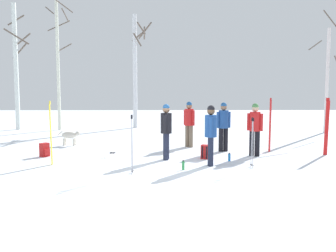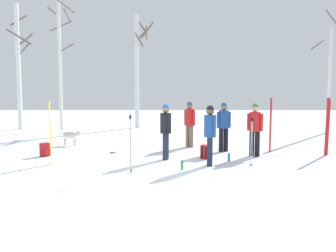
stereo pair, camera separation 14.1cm
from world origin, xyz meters
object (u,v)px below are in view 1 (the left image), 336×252
object	(u,v)px
ski_pair_planted_2	(51,133)
birch_tree_1	(58,62)
person_4	(223,124)
ski_poles_0	(132,143)
ski_poles_1	(252,141)
dog	(70,136)
ski_pair_planted_0	(270,125)
backpack_0	(45,150)
ski_pair_planted_1	(327,127)
person_2	(166,128)
person_1	(211,131)
ski_pair_lying_0	(112,154)
person_0	(255,126)
person_3	(189,121)
birch_tree_2	(136,68)
backpack_1	(206,152)
water_bottle_1	(229,157)
birch_tree_0	(16,65)
water_bottle_0	(183,165)
birch_tree_3	(327,77)

from	to	relation	value
ski_pair_planted_2	birch_tree_1	distance (m)	10.11
person_4	ski_poles_0	distance (m)	4.47
birch_tree_1	ski_poles_1	bearing A→B (deg)	-50.48
ski_poles_0	birch_tree_1	bearing A→B (deg)	114.65
person_4	dog	bearing A→B (deg)	166.11
ski_pair_planted_0	backpack_0	distance (m)	7.62
ski_pair_planted_1	birch_tree_1	distance (m)	13.79
backpack_0	ski_pair_planted_1	bearing A→B (deg)	1.17
person_2	backpack_0	world-z (taller)	person_2
backpack_0	person_1	bearing A→B (deg)	-15.80
person_2	ski_pair_lying_0	size ratio (longest dim) A/B	1.01
person_0	ski_pair_planted_0	world-z (taller)	ski_pair_planted_0
person_0	person_3	bearing A→B (deg)	136.07
ski_pair_planted_0	ski_pair_lying_0	xyz separation A→B (m)	(-5.44, -0.39, -0.92)
person_2	person_3	size ratio (longest dim) A/B	1.00
dog	birch_tree_2	world-z (taller)	birch_tree_2
person_4	ski_pair_lying_0	distance (m)	3.97
person_3	person_4	world-z (taller)	same
backpack_0	birch_tree_1	distance (m)	8.94
person_2	ski_poles_0	world-z (taller)	person_2
ski_poles_1	person_2	bearing A→B (deg)	153.40
person_0	birch_tree_2	size ratio (longest dim) A/B	0.27
person_0	ski_pair_planted_2	xyz separation A→B (m)	(-6.15, -1.39, -0.07)
backpack_0	backpack_1	size ratio (longest dim) A/B	1.00
water_bottle_1	birch_tree_0	xyz separation A→B (m)	(-9.95, 9.13, 3.40)
ski_pair_planted_2	backpack_1	xyz separation A→B (m)	(4.51, 0.92, -0.70)
person_1	ski_pair_planted_1	bearing A→B (deg)	22.25
ski_pair_planted_0	ski_pair_lying_0	size ratio (longest dim) A/B	1.11
person_4	backpack_0	distance (m)	6.05
water_bottle_0	birch_tree_3	size ratio (longest dim) A/B	0.04
backpack_0	birch_tree_2	world-z (taller)	birch_tree_2
person_2	person_3	distance (m)	2.65
ski_pair_planted_2	water_bottle_0	distance (m)	3.87
water_bottle_0	birch_tree_0	xyz separation A→B (m)	(-8.49, 10.33, 3.40)
ski_pair_planted_2	ski_pair_planted_0	bearing A→B (deg)	18.00
birch_tree_3	person_2	bearing A→B (deg)	-138.45
ski_pair_planted_0	birch_tree_2	bearing A→B (deg)	122.41
person_1	water_bottle_1	bearing A→B (deg)	43.78
ski_pair_planted_1	person_0	bearing A→B (deg)	-176.05
ski_pair_lying_0	birch_tree_0	size ratio (longest dim) A/B	0.25
ski_poles_0	birch_tree_3	xyz separation A→B (m)	(9.04, 9.14, 1.98)
ski_pair_lying_0	birch_tree_2	size ratio (longest dim) A/B	0.27
backpack_1	water_bottle_1	xyz separation A→B (m)	(0.67, -0.39, -0.10)
person_3	ski_pair_planted_1	world-z (taller)	ski_pair_planted_1
person_0	ski_poles_0	size ratio (longest dim) A/B	1.13
person_4	backpack_1	xyz separation A→B (m)	(-0.77, -1.39, -0.77)
birch_tree_2	ski_poles_1	bearing A→B (deg)	-69.76
ski_pair_planted_0	birch_tree_3	world-z (taller)	birch_tree_3
ski_pair_planted_2	birch_tree_2	size ratio (longest dim) A/B	0.29
person_3	person_0	bearing A→B (deg)	-43.93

